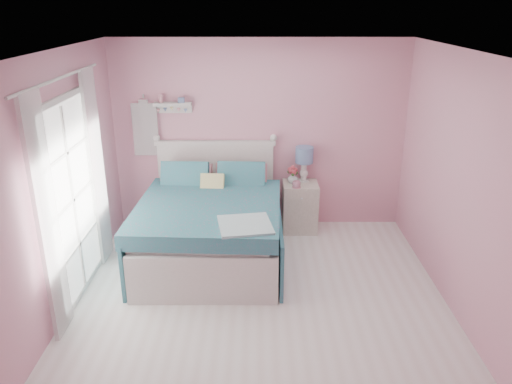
{
  "coord_description": "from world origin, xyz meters",
  "views": [
    {
      "loc": [
        -0.03,
        -4.44,
        3.02
      ],
      "look_at": [
        -0.05,
        1.2,
        0.87
      ],
      "focal_mm": 35.0,
      "sensor_mm": 36.0,
      "label": 1
    }
  ],
  "objects_px": {
    "table_lamp": "(304,157)",
    "teacup": "(296,184)",
    "vase": "(293,178)",
    "nightstand": "(300,207)",
    "bed": "(210,227)"
  },
  "relations": [
    {
      "from": "table_lamp",
      "to": "teacup",
      "type": "bearing_deg",
      "value": -113.89
    },
    {
      "from": "bed",
      "to": "vase",
      "type": "bearing_deg",
      "value": 41.27
    },
    {
      "from": "bed",
      "to": "nightstand",
      "type": "xyz_separation_m",
      "value": [
        1.18,
        0.82,
        -0.07
      ]
    },
    {
      "from": "table_lamp",
      "to": "teacup",
      "type": "distance_m",
      "value": 0.42
    },
    {
      "from": "table_lamp",
      "to": "vase",
      "type": "relative_size",
      "value": 3.38
    },
    {
      "from": "nightstand",
      "to": "teacup",
      "type": "distance_m",
      "value": 0.42
    },
    {
      "from": "nightstand",
      "to": "table_lamp",
      "type": "relative_size",
      "value": 1.41
    },
    {
      "from": "bed",
      "to": "teacup",
      "type": "height_order",
      "value": "bed"
    },
    {
      "from": "nightstand",
      "to": "vase",
      "type": "bearing_deg",
      "value": 163.18
    },
    {
      "from": "vase",
      "to": "table_lamp",
      "type": "bearing_deg",
      "value": 25.66
    },
    {
      "from": "nightstand",
      "to": "table_lamp",
      "type": "bearing_deg",
      "value": 66.5
    },
    {
      "from": "bed",
      "to": "vase",
      "type": "xyz_separation_m",
      "value": [
        1.06,
        0.85,
        0.35
      ]
    },
    {
      "from": "table_lamp",
      "to": "teacup",
      "type": "height_order",
      "value": "table_lamp"
    },
    {
      "from": "nightstand",
      "to": "vase",
      "type": "height_order",
      "value": "vase"
    },
    {
      "from": "vase",
      "to": "teacup",
      "type": "xyz_separation_m",
      "value": [
        0.04,
        -0.19,
        -0.03
      ]
    }
  ]
}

